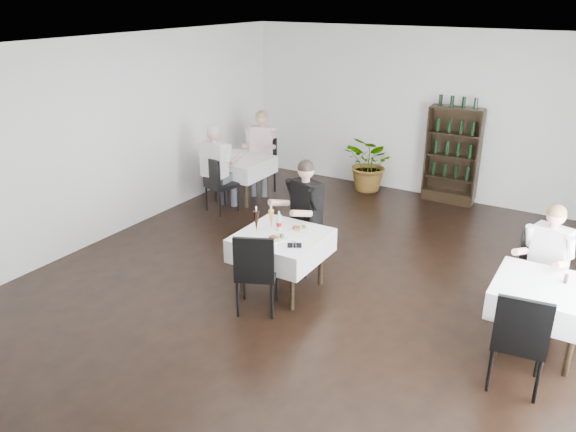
% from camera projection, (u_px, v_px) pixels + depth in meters
% --- Properties ---
extents(room_shell, '(9.00, 9.00, 9.00)m').
position_uv_depth(room_shell, '(303.00, 182.00, 6.53)').
color(room_shell, black).
rests_on(room_shell, ground).
extents(wine_shelf, '(0.90, 0.28, 1.75)m').
position_uv_depth(wine_shelf, '(452.00, 156.00, 9.92)').
color(wine_shelf, black).
rests_on(wine_shelf, ground).
extents(main_table, '(1.03, 1.03, 0.77)m').
position_uv_depth(main_table, '(282.00, 245.00, 7.00)').
color(main_table, black).
rests_on(main_table, ground).
extents(left_table, '(0.98, 0.98, 0.77)m').
position_uv_depth(left_table, '(241.00, 166.00, 10.13)').
color(left_table, black).
rests_on(left_table, ground).
extents(right_table, '(0.98, 0.98, 0.77)m').
position_uv_depth(right_table, '(543.00, 297.00, 5.81)').
color(right_table, black).
rests_on(right_table, ground).
extents(potted_tree, '(1.22, 1.16, 1.07)m').
position_uv_depth(potted_tree, '(371.00, 164.00, 10.58)').
color(potted_tree, '#295D20').
rests_on(potted_tree, ground).
extents(main_chair_far, '(0.47, 0.47, 1.01)m').
position_uv_depth(main_chair_far, '(303.00, 228.00, 7.63)').
color(main_chair_far, black).
rests_on(main_chair_far, ground).
extents(main_chair_near, '(0.62, 0.62, 1.03)m').
position_uv_depth(main_chair_near, '(256.00, 268.00, 6.49)').
color(main_chair_near, black).
rests_on(main_chair_near, ground).
extents(left_chair_far, '(0.63, 0.64, 1.05)m').
position_uv_depth(left_chair_far, '(263.00, 160.00, 10.59)').
color(left_chair_far, black).
rests_on(left_chair_far, ground).
extents(left_chair_near, '(0.56, 0.56, 0.98)m').
position_uv_depth(left_chair_near, '(218.00, 181.00, 9.53)').
color(left_chair_near, black).
rests_on(left_chair_near, ground).
extents(right_chair_far, '(0.57, 0.57, 1.02)m').
position_uv_depth(right_chair_far, '(540.00, 272.00, 6.43)').
color(right_chair_far, black).
rests_on(right_chair_far, ground).
extents(right_chair_near, '(0.54, 0.54, 1.06)m').
position_uv_depth(right_chair_near, '(520.00, 336.00, 5.19)').
color(right_chair_near, black).
rests_on(right_chair_near, ground).
extents(diner_main, '(0.67, 0.71, 1.53)m').
position_uv_depth(diner_main, '(301.00, 207.00, 7.49)').
color(diner_main, '#3F4047').
rests_on(diner_main, ground).
extents(diner_left_far, '(0.68, 0.72, 1.54)m').
position_uv_depth(diner_left_far, '(261.00, 146.00, 10.43)').
color(diner_left_far, '#3F4047').
rests_on(diner_left_far, ground).
extents(diner_left_near, '(0.58, 0.59, 1.53)m').
position_uv_depth(diner_left_near, '(217.00, 161.00, 9.50)').
color(diner_left_near, '#3F4047').
rests_on(diner_left_near, ground).
extents(diner_right_far, '(0.59, 0.63, 1.41)m').
position_uv_depth(diner_right_far, '(546.00, 256.00, 6.27)').
color(diner_right_far, '#3F4047').
rests_on(diner_right_far, ground).
extents(plate_far, '(0.28, 0.28, 0.07)m').
position_uv_depth(plate_far, '(299.00, 229.00, 7.06)').
color(plate_far, white).
rests_on(plate_far, main_table).
extents(plate_near, '(0.31, 0.31, 0.07)m').
position_uv_depth(plate_near, '(277.00, 238.00, 6.79)').
color(plate_near, white).
rests_on(plate_near, main_table).
extents(pilsner_dark, '(0.08, 0.08, 0.34)m').
position_uv_depth(pilsner_dark, '(256.00, 221.00, 6.97)').
color(pilsner_dark, black).
rests_on(pilsner_dark, main_table).
extents(pilsner_lager, '(0.07, 0.07, 0.31)m').
position_uv_depth(pilsner_lager, '(271.00, 219.00, 7.07)').
color(pilsner_lager, gold).
rests_on(pilsner_lager, main_table).
extents(coke_bottle, '(0.07, 0.07, 0.26)m').
position_uv_depth(coke_bottle, '(279.00, 223.00, 7.01)').
color(coke_bottle, silver).
rests_on(coke_bottle, main_table).
extents(napkin_cutlery, '(0.21, 0.20, 0.02)m').
position_uv_depth(napkin_cutlery, '(294.00, 245.00, 6.63)').
color(napkin_cutlery, black).
rests_on(napkin_cutlery, main_table).
extents(pepper_mill, '(0.05, 0.05, 0.10)m').
position_uv_depth(pepper_mill, '(566.00, 279.00, 5.77)').
color(pepper_mill, black).
rests_on(pepper_mill, right_table).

